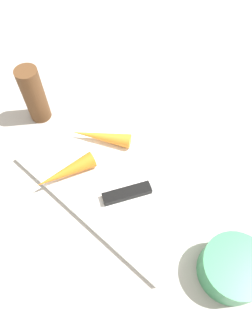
# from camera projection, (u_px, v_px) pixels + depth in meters

# --- Properties ---
(ground_plane) EXTENTS (1.40, 1.40, 0.00)m
(ground_plane) POSITION_uv_depth(u_px,v_px,m) (126.00, 171.00, 0.59)
(ground_plane) COLOR #ADA8A0
(cutting_board) EXTENTS (0.36, 0.26, 0.01)m
(cutting_board) POSITION_uv_depth(u_px,v_px,m) (126.00, 170.00, 0.58)
(cutting_board) COLOR white
(cutting_board) RESTS_ON ground_plane
(knife) EXTENTS (0.12, 0.18, 0.01)m
(knife) POSITION_uv_depth(u_px,v_px,m) (134.00, 192.00, 0.55)
(knife) COLOR #B7B7BC
(knife) RESTS_ON cutting_board
(carrot_short) EXTENTS (0.07, 0.12, 0.03)m
(carrot_short) POSITION_uv_depth(u_px,v_px,m) (65.00, 172.00, 0.56)
(carrot_short) COLOR orange
(carrot_short) RESTS_ON cutting_board
(carrot_long) EXTENTS (0.12, 0.09, 0.03)m
(carrot_long) POSITION_uv_depth(u_px,v_px,m) (101.00, 137.00, 0.60)
(carrot_long) COLOR orange
(carrot_long) RESTS_ON cutting_board
(small_bowl) EXTENTS (0.10, 0.10, 0.05)m
(small_bowl) POSITION_uv_depth(u_px,v_px,m) (233.00, 268.00, 0.47)
(small_bowl) COLOR #388C59
(small_bowl) RESTS_ON ground_plane
(pepper_grinder) EXTENTS (0.04, 0.04, 0.13)m
(pepper_grinder) POSITION_uv_depth(u_px,v_px,m) (34.00, 95.00, 0.61)
(pepper_grinder) COLOR brown
(pepper_grinder) RESTS_ON ground_plane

